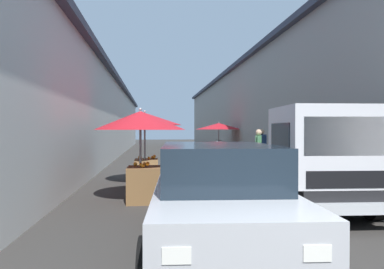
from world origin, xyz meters
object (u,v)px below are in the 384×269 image
(hatchback_car, at_px, (218,196))
(delivery_truck, at_px, (312,160))
(vendor_in_shade, at_px, (259,149))
(fruit_stall_mid_lane, at_px, (145,128))
(vendor_by_crates, at_px, (262,146))
(plastic_stool, at_px, (168,164))
(fruit_stall_near_left, at_px, (219,130))
(parked_scooter, at_px, (222,154))
(fruit_stall_near_right, at_px, (141,134))

(hatchback_car, height_order, delivery_truck, delivery_truck)
(delivery_truck, height_order, vendor_in_shade, delivery_truck)
(fruit_stall_mid_lane, distance_m, vendor_by_crates, 5.93)
(fruit_stall_mid_lane, bearing_deg, plastic_stool, -16.58)
(vendor_in_shade, relative_size, plastic_stool, 3.86)
(vendor_in_shade, bearing_deg, hatchback_car, 158.71)
(vendor_in_shade, bearing_deg, fruit_stall_near_left, -1.27)
(fruit_stall_near_left, distance_m, fruit_stall_mid_lane, 10.91)
(fruit_stall_near_left, relative_size, vendor_in_shade, 1.72)
(delivery_truck, height_order, plastic_stool, delivery_truck)
(hatchback_car, bearing_deg, delivery_truck, -50.01)
(fruit_stall_near_left, relative_size, fruit_stall_mid_lane, 1.26)
(vendor_in_shade, xyz_separation_m, parked_scooter, (5.06, 0.32, -0.53))
(fruit_stall_near_right, bearing_deg, hatchback_car, -160.83)
(vendor_by_crates, distance_m, parked_scooter, 3.40)
(delivery_truck, distance_m, vendor_in_shade, 5.68)
(delivery_truck, height_order, vendor_by_crates, delivery_truck)
(delivery_truck, bearing_deg, vendor_in_shade, -6.59)
(vendor_in_shade, height_order, parked_scooter, vendor_in_shade)
(delivery_truck, relative_size, vendor_by_crates, 2.96)
(delivery_truck, bearing_deg, fruit_stall_mid_lane, 39.67)
(fruit_stall_near_left, bearing_deg, vendor_in_shade, 178.73)
(vendor_by_crates, relative_size, parked_scooter, 1.02)
(hatchback_car, height_order, plastic_stool, hatchback_car)
(fruit_stall_near_right, distance_m, hatchback_car, 3.67)
(fruit_stall_near_left, distance_m, hatchback_car, 16.44)
(fruit_stall_near_right, height_order, vendor_in_shade, fruit_stall_near_right)
(delivery_truck, xyz_separation_m, vendor_in_shade, (5.64, -0.65, -0.06))
(fruit_stall_near_right, distance_m, delivery_truck, 3.80)
(parked_scooter, bearing_deg, plastic_stool, 141.69)
(delivery_truck, xyz_separation_m, plastic_stool, (7.01, 2.59, -0.71))
(fruit_stall_near_left, distance_m, plastic_stool, 8.07)
(fruit_stall_near_left, relative_size, fruit_stall_near_right, 1.33)
(delivery_truck, relative_size, vendor_in_shade, 2.98)
(fruit_stall_mid_lane, xyz_separation_m, plastic_stool, (2.86, -0.85, -1.40))
(vendor_in_shade, bearing_deg, parked_scooter, 3.66)
(fruit_stall_near_left, relative_size, plastic_stool, 6.62)
(fruit_stall_near_left, distance_m, fruit_stall_near_right, 13.44)
(vendor_by_crates, height_order, vendor_in_shade, vendor_by_crates)
(hatchback_car, bearing_deg, plastic_stool, 1.87)
(plastic_stool, bearing_deg, delivery_truck, -159.71)
(fruit_stall_mid_lane, bearing_deg, parked_scooter, -29.91)
(delivery_truck, bearing_deg, fruit_stall_near_left, -3.40)
(fruit_stall_near_left, distance_m, vendor_in_shade, 8.57)
(fruit_stall_near_right, xyz_separation_m, delivery_truck, (-1.45, -3.47, -0.53))
(fruit_stall_near_right, bearing_deg, fruit_stall_near_left, -18.72)
(fruit_stall_near_right, xyz_separation_m, fruit_stall_mid_lane, (2.70, -0.03, 0.16))
(fruit_stall_near_left, xyz_separation_m, fruit_stall_near_right, (-12.73, 4.31, -0.11))
(plastic_stool, bearing_deg, fruit_stall_near_left, -25.57)
(hatchback_car, bearing_deg, vendor_in_shade, -21.29)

